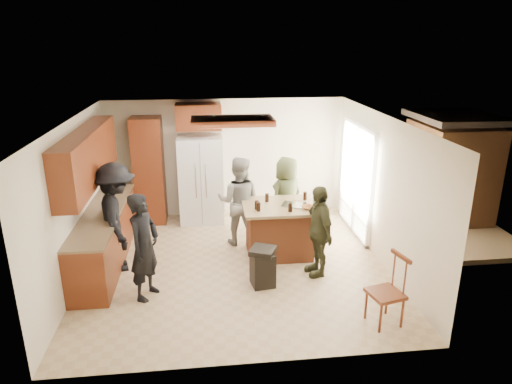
{
  "coord_description": "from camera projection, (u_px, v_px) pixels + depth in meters",
  "views": [
    {
      "loc": [
        -0.45,
        -6.97,
        3.69
      ],
      "look_at": [
        0.41,
        0.46,
        1.15
      ],
      "focal_mm": 32.0,
      "sensor_mm": 36.0,
      "label": 1
    }
  ],
  "objects": [
    {
      "name": "spindle_chair",
      "position": [
        387.0,
        293.0,
        6.08
      ],
      "size": [
        0.51,
        0.51,
        0.99
      ],
      "color": "maroon",
      "rests_on": "ground"
    },
    {
      "name": "island_items",
      "position": [
        290.0,
        205.0,
        7.82
      ],
      "size": [
        1.05,
        0.63,
        0.15
      ],
      "color": "silver",
      "rests_on": "kitchen_island"
    },
    {
      "name": "person_side_right",
      "position": [
        318.0,
        231.0,
        7.29
      ],
      "size": [
        0.59,
        0.95,
        1.51
      ],
      "primitive_type": "imported",
      "rotation": [
        0.0,
        0.0,
        -1.41
      ],
      "color": "#36361F",
      "rests_on": "ground"
    },
    {
      "name": "trash_bin",
      "position": [
        263.0,
        267.0,
        7.07
      ],
      "size": [
        0.47,
        0.47,
        0.63
      ],
      "color": "black",
      "rests_on": "ground"
    },
    {
      "name": "person_behind_left",
      "position": [
        239.0,
        201.0,
        8.39
      ],
      "size": [
        0.9,
        0.67,
        1.67
      ],
      "primitive_type": "imported",
      "rotation": [
        0.0,
        0.0,
        2.92
      ],
      "color": "gray",
      "rests_on": "ground"
    },
    {
      "name": "back_wall_units",
      "position": [
        161.0,
        157.0,
        9.27
      ],
      "size": [
        1.8,
        0.6,
        2.45
      ],
      "color": "maroon",
      "rests_on": "ground"
    },
    {
      "name": "person_front_left",
      "position": [
        144.0,
        247.0,
        6.61
      ],
      "size": [
        0.64,
        0.72,
        1.62
      ],
      "primitive_type": "imported",
      "rotation": [
        0.0,
        0.0,
        1.15
      ],
      "color": "black",
      "rests_on": "ground"
    },
    {
      "name": "person_counter",
      "position": [
        117.0,
        217.0,
        7.42
      ],
      "size": [
        0.82,
        1.27,
        1.82
      ],
      "primitive_type": "imported",
      "rotation": [
        0.0,
        0.0,
        1.82
      ],
      "color": "black",
      "rests_on": "ground"
    },
    {
      "name": "room_shell",
      "position": [
        438.0,
        180.0,
        9.54
      ],
      "size": [
        8.0,
        5.2,
        5.0
      ],
      "color": "tan",
      "rests_on": "ground"
    },
    {
      "name": "refrigerator",
      "position": [
        201.0,
        180.0,
        9.44
      ],
      "size": [
        0.9,
        0.76,
        1.8
      ],
      "color": "white",
      "rests_on": "ground"
    },
    {
      "name": "person_behind_right",
      "position": [
        287.0,
        196.0,
        8.79
      ],
      "size": [
        0.91,
        0.84,
        1.56
      ],
      "primitive_type": "imported",
      "rotation": [
        0.0,
        0.0,
        3.74
      ],
      "color": "#394126",
      "rests_on": "ground"
    },
    {
      "name": "left_cabinetry",
      "position": [
        99.0,
        210.0,
        7.62
      ],
      "size": [
        0.64,
        3.0,
        2.3
      ],
      "color": "maroon",
      "rests_on": "ground"
    },
    {
      "name": "kitchen_island",
      "position": [
        279.0,
        229.0,
        8.07
      ],
      "size": [
        1.28,
        1.03,
        0.93
      ],
      "color": "brown",
      "rests_on": "ground"
    }
  ]
}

